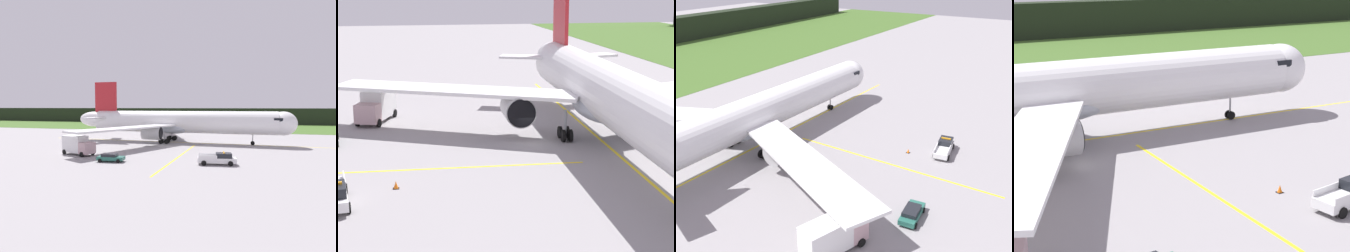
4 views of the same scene
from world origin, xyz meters
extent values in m
plane|color=gray|center=(0.00, 0.00, 0.00)|extent=(320.00, 320.00, 0.00)
cube|color=yellow|center=(2.65, 6.86, 0.00)|extent=(71.01, 2.60, 0.01)
cube|color=yellow|center=(6.26, -11.91, 0.00)|extent=(1.26, 29.79, 0.01)
cylinder|color=silver|center=(2.65, 6.86, 5.04)|extent=(44.55, 6.75, 5.32)
ellipsoid|color=silver|center=(25.90, 6.10, 5.04)|extent=(6.02, 5.51, 5.32)
ellipsoid|color=#A9B1BC|center=(0.43, 6.93, 3.58)|extent=(10.92, 5.93, 2.93)
cube|color=black|center=(24.64, 6.14, 5.97)|extent=(1.96, 5.11, 0.70)
cylinder|color=#AEAEAE|center=(-1.84, 14.89, 2.91)|extent=(4.26, 3.11, 2.97)
cylinder|color=black|center=(0.30, 14.82, 2.91)|extent=(0.21, 2.74, 2.73)
cube|color=silver|center=(-5.74, -6.75, 4.38)|extent=(15.59, 25.17, 0.35)
cylinder|color=#AEAEAE|center=(-2.35, -0.87, 2.91)|extent=(4.26, 3.11, 2.97)
cylinder|color=black|center=(-0.21, -0.94, 2.91)|extent=(0.21, 2.74, 2.73)
cylinder|color=gray|center=(19.51, 6.31, 1.64)|extent=(0.20, 0.20, 2.38)
cylinder|color=black|center=(19.52, 6.57, 0.45)|extent=(0.91, 0.25, 0.90)
cylinder|color=black|center=(19.51, 6.05, 0.45)|extent=(0.91, 0.25, 0.90)
cylinder|color=gray|center=(-0.46, 10.42, 1.79)|extent=(0.28, 0.28, 2.38)
cylinder|color=black|center=(0.23, 10.04, 0.60)|extent=(1.21, 0.34, 1.20)
cylinder|color=black|center=(0.25, 10.74, 0.60)|extent=(1.21, 0.34, 1.20)
cylinder|color=black|center=(-1.17, 10.09, 0.60)|extent=(1.21, 0.34, 1.20)
cylinder|color=black|center=(-1.14, 10.79, 0.60)|extent=(1.21, 0.34, 1.20)
cylinder|color=gray|center=(-0.68, 3.50, 1.79)|extent=(0.28, 0.28, 2.38)
cylinder|color=black|center=(0.03, 3.83, 0.60)|extent=(1.21, 0.34, 1.20)
cylinder|color=black|center=(0.01, 3.13, 0.60)|extent=(1.21, 0.34, 1.20)
cylinder|color=black|center=(-1.37, 3.88, 0.60)|extent=(1.21, 0.34, 1.20)
cylinder|color=black|center=(-1.39, 3.18, 0.60)|extent=(1.21, 0.34, 1.20)
cube|color=silver|center=(13.20, -17.10, 0.73)|extent=(5.95, 2.64, 0.70)
cube|color=black|center=(14.23, -16.97, 1.43)|extent=(2.51, 2.04, 0.70)
cube|color=silver|center=(11.72, -16.38, 1.31)|extent=(2.75, 0.46, 0.45)
cube|color=silver|center=(11.95, -18.18, 1.31)|extent=(2.75, 0.46, 0.45)
cube|color=orange|center=(14.23, -16.97, 1.86)|extent=(0.37, 1.35, 0.16)
cylinder|color=black|center=(15.02, -15.88, 0.38)|extent=(0.78, 0.34, 0.76)
cylinder|color=black|center=(15.27, -17.82, 0.38)|extent=(0.78, 0.34, 0.76)
cylinder|color=black|center=(11.14, -16.39, 0.38)|extent=(0.78, 0.34, 0.76)
cylinder|color=black|center=(11.39, -18.33, 0.38)|extent=(0.78, 0.34, 0.76)
cube|color=#BB989E|center=(-9.62, -15.64, 1.45)|extent=(2.60, 2.90, 2.00)
cube|color=silver|center=(-12.70, -14.55, 1.96)|extent=(5.17, 3.82, 3.02)
cylinder|color=#99999E|center=(-11.83, -14.86, 0.36)|extent=(0.76, 0.35, 1.04)
cylinder|color=black|center=(-9.22, -14.51, 0.45)|extent=(0.94, 0.55, 0.90)
cylinder|color=black|center=(-10.03, -16.77, 0.45)|extent=(0.94, 0.55, 0.90)
cylinder|color=black|center=(-13.82, -12.87, 0.45)|extent=(0.94, 0.55, 0.90)
cube|color=#256052|center=(-3.32, -19.13, 0.57)|extent=(4.41, 2.09, 0.55)
cube|color=black|center=(-3.53, -19.15, 1.08)|extent=(2.52, 1.72, 0.45)
cylinder|color=black|center=(-1.91, -18.12, 0.30)|extent=(0.61, 0.23, 0.60)
cylinder|color=black|center=(-1.75, -19.87, 0.30)|extent=(0.61, 0.23, 0.60)
cylinder|color=black|center=(-4.89, -18.39, 0.30)|extent=(0.61, 0.23, 0.60)
cylinder|color=black|center=(-4.73, -20.14, 0.30)|extent=(0.61, 0.23, 0.60)
cube|color=black|center=(10.69, -12.78, 0.01)|extent=(0.47, 0.47, 0.03)
cone|color=orange|center=(10.69, -12.78, 0.31)|extent=(0.36, 0.36, 0.56)
camera|label=1|loc=(16.28, -58.75, 8.77)|focal=29.36mm
camera|label=2|loc=(53.64, -12.21, 15.10)|focal=63.75mm
camera|label=3|loc=(-36.26, -30.99, 25.12)|focal=41.74mm
camera|label=4|loc=(-15.37, -43.32, 16.07)|focal=62.08mm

